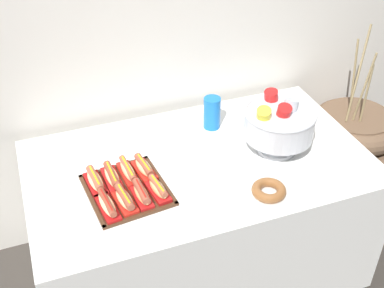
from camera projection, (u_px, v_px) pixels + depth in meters
ground_plane at (198, 267)px, 2.76m from camera, size 10.00×10.00×0.00m
back_wall at (159, 6)px, 2.42m from camera, size 6.00×0.10×2.60m
buffet_table at (198, 216)px, 2.53m from camera, size 1.59×0.92×0.75m
floor_vase at (347, 159)px, 3.06m from camera, size 0.60×0.60×1.18m
serving_tray at (127, 190)px, 2.15m from camera, size 0.36×0.39×0.01m
hot_dog_0 at (107, 205)px, 2.03m from camera, size 0.08×0.19×0.06m
hot_dog_1 at (125, 199)px, 2.05m from camera, size 0.09×0.17×0.06m
hot_dog_2 at (142, 194)px, 2.08m from camera, size 0.07×0.16×0.06m
hot_dog_3 at (158, 189)px, 2.11m from camera, size 0.08×0.16×0.06m
hot_dog_4 at (95, 181)px, 2.15m from camera, size 0.08×0.18×0.06m
hot_dog_5 at (112, 177)px, 2.18m from camera, size 0.07×0.18×0.06m
hot_dog_6 at (128, 171)px, 2.20m from camera, size 0.07×0.19×0.06m
hot_dog_7 at (144, 167)px, 2.23m from camera, size 0.09×0.17×0.06m
punch_bowl at (279, 123)px, 2.30m from camera, size 0.34×0.34×0.27m
cup_stack at (212, 113)px, 2.50m from camera, size 0.09×0.09×0.17m
donut at (269, 190)px, 2.12m from camera, size 0.15×0.15×0.04m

